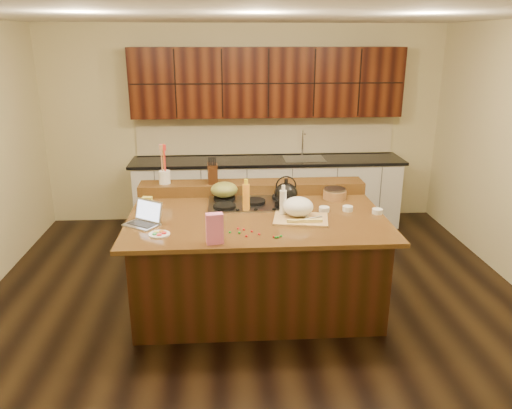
{
  "coord_description": "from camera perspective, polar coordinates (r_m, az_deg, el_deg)",
  "views": [
    {
      "loc": [
        -0.29,
        -4.44,
        2.5
      ],
      "look_at": [
        0.0,
        0.05,
        1.0
      ],
      "focal_mm": 35.0,
      "sensor_mm": 36.0,
      "label": 1
    }
  ],
  "objects": [
    {
      "name": "room",
      "position": [
        4.6,
        0.04,
        3.94
      ],
      "size": [
        5.52,
        5.02,
        2.72
      ],
      "color": "black",
      "rests_on": "ground"
    },
    {
      "name": "island",
      "position": [
        4.9,
        0.04,
        -6.15
      ],
      "size": [
        2.4,
        1.6,
        0.92
      ],
      "color": "black",
      "rests_on": "ground"
    },
    {
      "name": "back_ledge",
      "position": [
        5.37,
        -0.45,
        1.98
      ],
      "size": [
        2.4,
        0.3,
        0.12
      ],
      "primitive_type": "cube",
      "color": "black",
      "rests_on": "island"
    },
    {
      "name": "cooktop",
      "position": [
        5.0,
        -0.19,
        0.2
      ],
      "size": [
        0.92,
        0.52,
        0.05
      ],
      "color": "gray",
      "rests_on": "island"
    },
    {
      "name": "back_counter",
      "position": [
        6.87,
        1.32,
        5.64
      ],
      "size": [
        3.7,
        0.66,
        2.4
      ],
      "color": "silver",
      "rests_on": "ground"
    },
    {
      "name": "kettle",
      "position": [
        4.87,
        3.44,
        1.29
      ],
      "size": [
        0.27,
        0.27,
        0.21
      ],
      "primitive_type": "ellipsoid",
      "rotation": [
        0.0,
        0.0,
        0.2
      ],
      "color": "black",
      "rests_on": "cooktop"
    },
    {
      "name": "green_bowl",
      "position": [
        5.09,
        -3.66,
        1.71
      ],
      "size": [
        0.36,
        0.36,
        0.15
      ],
      "primitive_type": "ellipsoid",
      "rotation": [
        0.0,
        0.0,
        0.37
      ],
      "color": "olive",
      "rests_on": "cooktop"
    },
    {
      "name": "laptop",
      "position": [
        4.57,
        -12.59,
        -1.54
      ],
      "size": [
        0.38,
        0.36,
        0.21
      ],
      "rotation": [
        0.0,
        0.0,
        -0.61
      ],
      "color": "#B7B7BC",
      "rests_on": "island"
    },
    {
      "name": "oil_bottle",
      "position": [
        4.76,
        -1.13,
        0.76
      ],
      "size": [
        0.09,
        0.09,
        0.27
      ],
      "primitive_type": "cylinder",
      "rotation": [
        0.0,
        0.0,
        -0.42
      ],
      "color": "#F8A02B",
      "rests_on": "island"
    },
    {
      "name": "vinegar_bottle",
      "position": [
        4.64,
        3.11,
        0.13
      ],
      "size": [
        0.08,
        0.08,
        0.25
      ],
      "primitive_type": "cylinder",
      "rotation": [
        0.0,
        0.0,
        0.4
      ],
      "color": "silver",
      "rests_on": "island"
    },
    {
      "name": "wooden_tray",
      "position": [
        4.6,
        4.9,
        -0.56
      ],
      "size": [
        0.54,
        0.44,
        0.2
      ],
      "rotation": [
        0.0,
        0.0,
        -0.18
      ],
      "color": "tan",
      "rests_on": "island"
    },
    {
      "name": "ramekin_a",
      "position": [
        4.84,
        7.79,
        -0.53
      ],
      "size": [
        0.1,
        0.1,
        0.04
      ],
      "primitive_type": "cylinder",
      "rotation": [
        0.0,
        0.0,
        -0.04
      ],
      "color": "white",
      "rests_on": "island"
    },
    {
      "name": "ramekin_b",
      "position": [
        4.88,
        13.69,
        -0.75
      ],
      "size": [
        0.13,
        0.13,
        0.04
      ],
      "primitive_type": "cylinder",
      "rotation": [
        0.0,
        0.0,
        -0.37
      ],
      "color": "white",
      "rests_on": "island"
    },
    {
      "name": "ramekin_c",
      "position": [
        4.89,
        10.43,
        -0.45
      ],
      "size": [
        0.13,
        0.13,
        0.04
      ],
      "primitive_type": "cylinder",
      "rotation": [
        0.0,
        0.0,
        -0.31
      ],
      "color": "white",
      "rests_on": "island"
    },
    {
      "name": "strainer_bowl",
      "position": [
        5.23,
        8.98,
        1.14
      ],
      "size": [
        0.26,
        0.26,
        0.09
      ],
      "primitive_type": "cylinder",
      "rotation": [
        0.0,
        0.0,
        -0.08
      ],
      "color": "#996B3F",
      "rests_on": "island"
    },
    {
      "name": "kitchen_timer",
      "position": [
        4.61,
        5.76,
        -1.27
      ],
      "size": [
        0.08,
        0.08,
        0.07
      ],
      "primitive_type": "cone",
      "rotation": [
        0.0,
        0.0,
        0.06
      ],
      "color": "silver",
      "rests_on": "island"
    },
    {
      "name": "pink_bag",
      "position": [
        4.03,
        -4.75,
        -2.76
      ],
      "size": [
        0.15,
        0.09,
        0.25
      ],
      "primitive_type": "cube",
      "rotation": [
        0.0,
        0.0,
        0.15
      ],
      "color": "pink",
      "rests_on": "island"
    },
    {
      "name": "candy_plate",
      "position": [
        4.31,
        -10.98,
        -3.35
      ],
      "size": [
        0.19,
        0.19,
        0.01
      ],
      "primitive_type": "cylinder",
      "rotation": [
        0.0,
        0.0,
        0.03
      ],
      "color": "white",
      "rests_on": "island"
    },
    {
      "name": "package_box",
      "position": [
        4.94,
        -12.31,
        0.13
      ],
      "size": [
        0.1,
        0.08,
        0.13
      ],
      "primitive_type": "cube",
      "rotation": [
        0.0,
        0.0,
        -0.17
      ],
      "color": "gold",
      "rests_on": "island"
    },
    {
      "name": "utensil_crock",
      "position": [
        5.37,
        -10.41,
        3.1
      ],
      "size": [
        0.14,
        0.14,
        0.14
      ],
      "primitive_type": "cylinder",
      "rotation": [
        0.0,
        0.0,
        -0.2
      ],
      "color": "white",
      "rests_on": "back_ledge"
    },
    {
      "name": "knife_block",
      "position": [
        5.32,
        -4.99,
        3.56
      ],
      "size": [
        0.11,
        0.17,
        0.2
      ],
      "primitive_type": "cube",
      "rotation": [
        0.0,
        0.0,
        0.06
      ],
      "color": "black",
      "rests_on": "back_ledge"
    },
    {
      "name": "gumdrop_0",
      "position": [
        4.33,
        -1.4,
        -2.86
      ],
      "size": [
        0.02,
        0.02,
        0.02
      ],
      "primitive_type": "ellipsoid",
      "color": "red",
      "rests_on": "island"
    },
    {
      "name": "gumdrop_1",
      "position": [
        4.16,
        2.26,
        -3.76
      ],
      "size": [
        0.02,
        0.02,
        0.02
      ],
      "primitive_type": "ellipsoid",
      "color": "#198C26",
      "rests_on": "island"
    },
    {
      "name": "gumdrop_2",
      "position": [
        4.22,
        0.36,
        -3.4
      ],
      "size": [
        0.02,
        0.02,
        0.02
      ],
      "primitive_type": "ellipsoid",
      "color": "red",
      "rests_on": "island"
    },
    {
      "name": "gumdrop_3",
      "position": [
        4.16,
        2.53,
        -3.75
      ],
      "size": [
        0.02,
        0.02,
        0.02
      ],
      "primitive_type": "ellipsoid",
      "color": "#198C26",
      "rests_on": "island"
    },
    {
      "name": "gumdrop_4",
      "position": [
        4.17,
        2.07,
        -3.7
      ],
      "size": [
        0.02,
        0.02,
        0.02
      ],
      "primitive_type": "ellipsoid",
      "color": "red",
      "rests_on": "island"
    },
    {
      "name": "gumdrop_5",
      "position": [
        4.19,
        2.9,
        -3.61
      ],
      "size": [
        0.02,
        0.02,
        0.02
      ],
      "primitive_type": "ellipsoid",
      "color": "#198C26",
      "rests_on": "island"
    },
    {
      "name": "gumdrop_6",
      "position": [
        4.28,
        -0.48,
        -3.08
      ],
      "size": [
        0.02,
        0.02,
        0.02
      ],
      "primitive_type": "ellipsoid",
      "color": "red",
      "rests_on": "island"
    },
    {
      "name": "gumdrop_7",
      "position": [
        4.27,
        -3.01,
        -3.18
      ],
      "size": [
        0.02,
        0.02,
        0.02
      ],
      "primitive_type": "ellipsoid",
      "color": "#198C26",
      "rests_on": "island"
    },
    {
      "name": "gumdrop_8",
      "position": [
        4.18,
        -1.09,
        -3.63
      ],
      "size": [
        0.02,
        0.02,
        0.02
      ],
      "primitive_type": "ellipsoid",
      "color": "red",
      "rests_on": "island"
    },
    {
      "name": "gumdrop_9",
      "position": [
        4.26,
        -1.92,
        -3.22
      ],
      "size": [
        0.02,
        0.02,
        0.02
      ],
      "primitive_type": "ellipsoid",
      "color": "#198C26",
      "rests_on": "island"
    },
    {
      "name": "gumdrop_10",
      "position": [
        4.35,
        -2.05,
        -2.75
      ],
      "size": [
        0.02,
        0.02,
        0.02
      ],
      "primitive_type": "ellipsoid",
      "color": "red",
      "rests_on": "island"
    }
  ]
}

